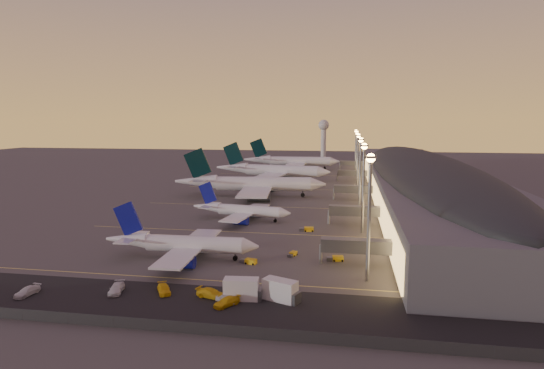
{
  "coord_description": "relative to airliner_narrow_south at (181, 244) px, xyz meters",
  "views": [
    {
      "loc": [
        31.81,
        -130.23,
        32.36
      ],
      "look_at": [
        2.0,
        45.0,
        7.0
      ],
      "focal_mm": 30.0,
      "sensor_mm": 36.0,
      "label": 1
    }
  ],
  "objects": [
    {
      "name": "airliner_wide_far",
      "position": [
        0.9,
        198.9,
        1.78
      ],
      "size": [
        63.43,
        57.77,
        20.31
      ],
      "rotation": [
        0.0,
        0.0,
        0.05
      ],
      "color": "silver",
      "rests_on": "ground"
    },
    {
      "name": "service_van_d",
      "position": [
        17.85,
        -25.18,
        -2.7
      ],
      "size": [
        4.7,
        5.38,
        1.49
      ],
      "primitive_type": "imported",
      "rotation": [
        0.0,
        0.0,
        -0.63
      ],
      "color": "yellow",
      "rests_on": "ground"
    },
    {
      "name": "radar_tower",
      "position": [
        16.61,
        291.59,
        18.43
      ],
      "size": [
        9.0,
        9.0,
        32.5
      ],
      "color": "silver",
      "rests_on": "ground"
    },
    {
      "name": "service_van_e",
      "position": [
        17.47,
        -23.92,
        -2.75
      ],
      "size": [
        4.4,
        2.99,
        1.39
      ],
      "primitive_type": "imported",
      "rotation": [
        0.0,
        0.0,
        1.21
      ],
      "color": "silver",
      "rests_on": "ground"
    },
    {
      "name": "baggage_tug_d",
      "position": [
        25.59,
        6.09,
        -3.01
      ],
      "size": [
        2.26,
        3.4,
        0.95
      ],
      "rotation": [
        0.0,
        0.0,
        1.23
      ],
      "color": "yellow",
      "rests_on": "ground"
    },
    {
      "name": "lane_markings",
      "position": [
        6.61,
        71.59,
        -3.44
      ],
      "size": [
        90.0,
        180.36,
        0.0
      ],
      "color": "#D8C659",
      "rests_on": "ground"
    },
    {
      "name": "airliner_wide_mid",
      "position": [
        -2.47,
        141.44,
        1.81
      ],
      "size": [
        63.85,
        58.59,
        20.43
      ],
      "rotation": [
        0.0,
        0.0,
        -0.12
      ],
      "color": "silver",
      "rests_on": "ground"
    },
    {
      "name": "service_van_f",
      "position": [
        14.03,
        -22.02,
        -2.62
      ],
      "size": [
        6.13,
        3.79,
        1.66
      ],
      "primitive_type": "imported",
      "rotation": [
        0.0,
        0.0,
        1.29
      ],
      "color": "yellow",
      "rests_on": "ground"
    },
    {
      "name": "baggage_tug_b",
      "position": [
        35.97,
        4.06,
        -2.93
      ],
      "size": [
        3.97,
        2.01,
        1.14
      ],
      "rotation": [
        0.0,
        0.0,
        0.13
      ],
      "color": "yellow",
      "rests_on": "ground"
    },
    {
      "name": "service_van_b",
      "position": [
        4.59,
        -21.37,
        -2.69
      ],
      "size": [
        4.43,
        5.54,
        1.5
      ],
      "primitive_type": "imported",
      "rotation": [
        0.0,
        0.0,
        0.53
      ],
      "color": "yellow",
      "rests_on": "ground"
    },
    {
      "name": "catering_truck_a",
      "position": [
        20.05,
        -21.79,
        -1.63
      ],
      "size": [
        7.12,
        3.3,
        3.89
      ],
      "rotation": [
        0.0,
        0.0,
        0.09
      ],
      "color": "silver",
      "rests_on": "ground"
    },
    {
      "name": "catering_truck_b",
      "position": [
        27.05,
        -21.25,
        -1.65
      ],
      "size": [
        7.3,
        5.0,
        3.84
      ],
      "rotation": [
        0.0,
        0.0,
        -0.39
      ],
      "color": "silver",
      "rests_on": "ground"
    },
    {
      "name": "terminal_building",
      "position": [
        68.45,
        104.06,
        5.33
      ],
      "size": [
        56.35,
        255.0,
        17.46
      ],
      "color": "#515156",
      "rests_on": "ground"
    },
    {
      "name": "service_lane",
      "position": [
        6.61,
        -24.41,
        -3.44
      ],
      "size": [
        260.0,
        16.0,
        0.01
      ],
      "color": "black",
      "rests_on": "ground"
    },
    {
      "name": "baggage_tug_a",
      "position": [
        16.56,
        -1.38,
        -2.93
      ],
      "size": [
        4.04,
        2.41,
        1.13
      ],
      "rotation": [
        0.0,
        0.0,
        -0.25
      ],
      "color": "yellow",
      "rests_on": "ground"
    },
    {
      "name": "service_van_a",
      "position": [
        -20.06,
        -26.7,
        -2.69
      ],
      "size": [
        2.82,
        5.45,
        1.51
      ],
      "primitive_type": "imported",
      "rotation": [
        0.0,
        0.0,
        -0.14
      ],
      "color": "silver",
      "rests_on": "ground"
    },
    {
      "name": "ground",
      "position": [
        6.61,
        31.59,
        -3.45
      ],
      "size": [
        700.0,
        700.0,
        0.0
      ],
      "primitive_type": "plane",
      "color": "#42403D"
    },
    {
      "name": "airliner_narrow_south",
      "position": [
        0.0,
        0.0,
        0.0
      ],
      "size": [
        37.25,
        33.21,
        13.34
      ],
      "rotation": [
        0.0,
        0.0,
        0.03
      ],
      "color": "silver",
      "rests_on": "ground"
    },
    {
      "name": "service_van_c",
      "position": [
        -4.31,
        -22.68,
        -2.64
      ],
      "size": [
        3.63,
        5.99,
        1.62
      ],
      "primitive_type": "imported",
      "rotation": [
        0.0,
        0.0,
        0.26
      ],
      "color": "silver",
      "rests_on": "ground"
    },
    {
      "name": "fence",
      "position": [
        6.61,
        -36.41,
        -2.45
      ],
      "size": [
        124.0,
        0.12,
        2.0
      ],
      "color": "#2D2D30",
      "rests_on": "ground"
    },
    {
      "name": "light_masts",
      "position": [
        42.61,
        96.59,
        14.11
      ],
      "size": [
        2.2,
        217.2,
        25.9
      ],
      "color": "gray",
      "rests_on": "ground"
    },
    {
      "name": "airliner_wide_near",
      "position": [
        -2.79,
        88.21,
        1.88
      ],
      "size": [
        64.67,
        59.22,
        20.68
      ],
      "rotation": [
        0.0,
        0.0,
        0.1
      ],
      "color": "silver",
      "rests_on": "ground"
    },
    {
      "name": "baggage_tug_c",
      "position": [
        26.8,
        31.05,
        -2.88
      ],
      "size": [
        4.28,
        2.09,
        1.24
      ],
      "rotation": [
        0.0,
        0.0,
        0.08
      ],
      "color": "yellow",
      "rests_on": "ground"
    },
    {
      "name": "airliner_narrow_north",
      "position": [
        4.1,
        42.73,
        -0.31
      ],
      "size": [
        33.95,
        30.61,
        12.13
      ],
      "rotation": [
        0.0,
        0.0,
        -0.15
      ],
      "color": "silver",
      "rests_on": "ground"
    }
  ]
}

